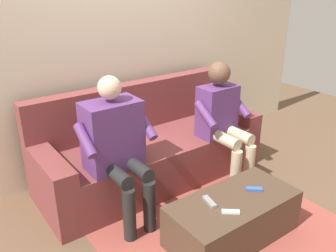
{
  "coord_description": "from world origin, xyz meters",
  "views": [
    {
      "loc": [
        1.71,
        2.5,
        1.86
      ],
      "look_at": [
        0.0,
        0.18,
        0.65
      ],
      "focal_mm": 37.92,
      "sensor_mm": 36.0,
      "label": 1
    }
  ],
  "objects_px": {
    "couch": "(150,149)",
    "coffee_table": "(233,218)",
    "remote_blue": "(254,189)",
    "person_left_seated": "(222,116)",
    "person_right_seated": "(116,142)",
    "remote_gray": "(209,202)",
    "remote_white": "(231,212)"
  },
  "relations": [
    {
      "from": "couch",
      "to": "coffee_table",
      "type": "relative_size",
      "value": 2.17
    },
    {
      "from": "coffee_table",
      "to": "remote_blue",
      "type": "bearing_deg",
      "value": 178.19
    },
    {
      "from": "person_left_seated",
      "to": "person_right_seated",
      "type": "distance_m",
      "value": 1.11
    },
    {
      "from": "person_right_seated",
      "to": "remote_gray",
      "type": "distance_m",
      "value": 0.85
    },
    {
      "from": "remote_gray",
      "to": "remote_blue",
      "type": "relative_size",
      "value": 1.19
    },
    {
      "from": "couch",
      "to": "coffee_table",
      "type": "xyz_separation_m",
      "value": [
        0.0,
        1.14,
        -0.13
      ]
    },
    {
      "from": "person_left_seated",
      "to": "remote_blue",
      "type": "xyz_separation_m",
      "value": [
        0.34,
        0.73,
        -0.3
      ]
    },
    {
      "from": "couch",
      "to": "remote_white",
      "type": "height_order",
      "value": "couch"
    },
    {
      "from": "couch",
      "to": "remote_blue",
      "type": "bearing_deg",
      "value": 100.5
    },
    {
      "from": "coffee_table",
      "to": "remote_gray",
      "type": "height_order",
      "value": "remote_gray"
    },
    {
      "from": "couch",
      "to": "person_left_seated",
      "type": "distance_m",
      "value": 0.78
    },
    {
      "from": "remote_white",
      "to": "couch",
      "type": "bearing_deg",
      "value": -57.44
    },
    {
      "from": "couch",
      "to": "remote_white",
      "type": "xyz_separation_m",
      "value": [
        0.14,
        1.24,
        0.05
      ]
    },
    {
      "from": "coffee_table",
      "to": "remote_blue",
      "type": "distance_m",
      "value": 0.28
    },
    {
      "from": "coffee_table",
      "to": "person_right_seated",
      "type": "relative_size",
      "value": 0.85
    },
    {
      "from": "remote_white",
      "to": "person_left_seated",
      "type": "bearing_deg",
      "value": -91.13
    },
    {
      "from": "coffee_table",
      "to": "couch",
      "type": "bearing_deg",
      "value": -90.0
    },
    {
      "from": "person_left_seated",
      "to": "remote_white",
      "type": "relative_size",
      "value": 9.26
    },
    {
      "from": "coffee_table",
      "to": "remote_blue",
      "type": "relative_size",
      "value": 8.21
    },
    {
      "from": "person_left_seated",
      "to": "couch",
      "type": "bearing_deg",
      "value": -37.09
    },
    {
      "from": "coffee_table",
      "to": "person_left_seated",
      "type": "bearing_deg",
      "value": -127.55
    },
    {
      "from": "coffee_table",
      "to": "person_right_seated",
      "type": "height_order",
      "value": "person_right_seated"
    },
    {
      "from": "person_left_seated",
      "to": "person_right_seated",
      "type": "height_order",
      "value": "person_right_seated"
    },
    {
      "from": "remote_blue",
      "to": "remote_white",
      "type": "relative_size",
      "value": 0.98
    },
    {
      "from": "person_left_seated",
      "to": "remote_blue",
      "type": "height_order",
      "value": "person_left_seated"
    },
    {
      "from": "remote_blue",
      "to": "remote_white",
      "type": "distance_m",
      "value": 0.37
    },
    {
      "from": "coffee_table",
      "to": "person_right_seated",
      "type": "bearing_deg",
      "value": -54.03
    },
    {
      "from": "person_left_seated",
      "to": "remote_blue",
      "type": "distance_m",
      "value": 0.86
    },
    {
      "from": "remote_gray",
      "to": "remote_white",
      "type": "height_order",
      "value": "remote_gray"
    },
    {
      "from": "couch",
      "to": "person_left_seated",
      "type": "bearing_deg",
      "value": 142.91
    },
    {
      "from": "coffee_table",
      "to": "person_right_seated",
      "type": "distance_m",
      "value": 1.07
    },
    {
      "from": "person_right_seated",
      "to": "couch",
      "type": "bearing_deg",
      "value": -145.83
    }
  ]
}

